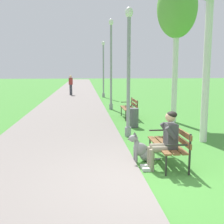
{
  "coord_description": "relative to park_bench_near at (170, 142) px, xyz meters",
  "views": [
    {
      "loc": [
        -1.32,
        -4.93,
        2.12
      ],
      "look_at": [
        -0.52,
        2.97,
        0.9
      ],
      "focal_mm": 44.73,
      "sensor_mm": 36.0,
      "label": 1
    }
  ],
  "objects": [
    {
      "name": "ground_plane",
      "position": [
        -0.6,
        -0.97,
        -0.51
      ],
      "size": [
        120.0,
        120.0,
        0.0
      ],
      "primitive_type": "plane",
      "color": "#478E38"
    },
    {
      "name": "paved_path",
      "position": [
        -2.68,
        23.03,
        -0.49
      ],
      "size": [
        3.81,
        60.0,
        0.04
      ],
      "primitive_type": "cube",
      "color": "gray",
      "rests_on": "ground"
    },
    {
      "name": "park_bench_near",
      "position": [
        0.0,
        0.0,
        0.0
      ],
      "size": [
        0.55,
        1.5,
        0.85
      ],
      "color": "brown",
      "rests_on": "ground"
    },
    {
      "name": "park_bench_mid",
      "position": [
        0.09,
        5.98,
        0.0
      ],
      "size": [
        0.55,
        1.5,
        0.85
      ],
      "color": "brown",
      "rests_on": "ground"
    },
    {
      "name": "person_seated_on_near_bench",
      "position": [
        -0.21,
        -0.3,
        0.17
      ],
      "size": [
        0.74,
        0.49,
        1.25
      ],
      "color": "gray",
      "rests_on": "ground"
    },
    {
      "name": "dog_grey",
      "position": [
        -0.57,
        0.24,
        -0.25
      ],
      "size": [
        0.83,
        0.32,
        0.71
      ],
      "color": "gray",
      "rests_on": "ground"
    },
    {
      "name": "lamp_post_near",
      "position": [
        -0.53,
        2.7,
        1.54
      ],
      "size": [
        0.24,
        0.24,
        3.96
      ],
      "color": "gray",
      "rests_on": "ground"
    },
    {
      "name": "lamp_post_mid",
      "position": [
        -0.48,
        8.76,
        1.89
      ],
      "size": [
        0.24,
        0.24,
        4.66
      ],
      "color": "gray",
      "rests_on": "ground"
    },
    {
      "name": "lamp_post_far",
      "position": [
        -0.42,
        15.31,
        1.66
      ],
      "size": [
        0.24,
        0.24,
        4.21
      ],
      "color": "gray",
      "rests_on": "ground"
    },
    {
      "name": "birch_tree_third",
      "position": [
        1.69,
        4.94,
        3.86
      ],
      "size": [
        1.52,
        1.65,
        5.58
      ],
      "color": "silver",
      "rests_on": "ground"
    },
    {
      "name": "litter_bin",
      "position": [
        -0.1,
        4.1,
        -0.16
      ],
      "size": [
        0.36,
        0.36,
        0.7
      ],
      "primitive_type": "cylinder",
      "color": "#515156",
      "rests_on": "ground"
    },
    {
      "name": "pedestrian_distant",
      "position": [
        -2.97,
        17.11,
        0.33
      ],
      "size": [
        0.32,
        0.22,
        1.65
      ],
      "color": "#383842",
      "rests_on": "ground"
    }
  ]
}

